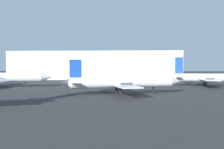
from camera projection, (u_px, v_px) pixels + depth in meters
airplane_distant at (122, 82)px, 59.33m from camera, size 28.67×22.79×8.06m
airplane_far_right at (207, 78)px, 82.12m from camera, size 25.79×22.91×9.42m
terminal_building at (95, 65)px, 127.51m from camera, size 82.65×18.54×13.63m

